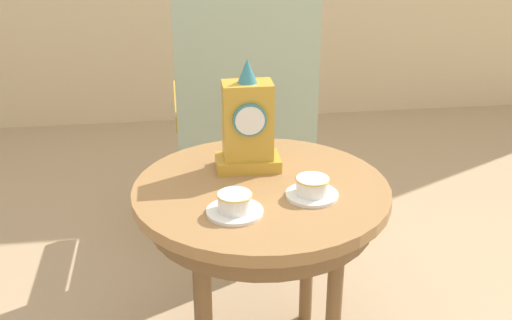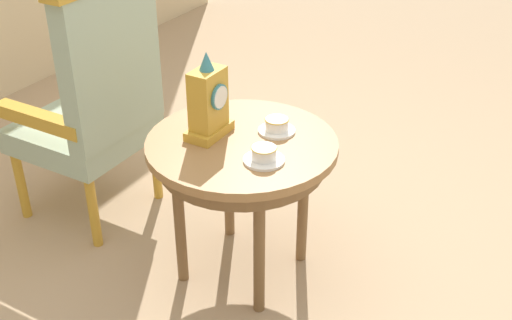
{
  "view_description": "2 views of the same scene",
  "coord_description": "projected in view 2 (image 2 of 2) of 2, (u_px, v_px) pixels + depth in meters",
  "views": [
    {
      "loc": [
        -0.29,
        -1.67,
        1.43
      ],
      "look_at": [
        -0.06,
        0.04,
        0.67
      ],
      "focal_mm": 45.98,
      "sensor_mm": 36.0,
      "label": 1
    },
    {
      "loc": [
        -1.89,
        -1.15,
        1.79
      ],
      "look_at": [
        0.03,
        -0.03,
        0.49
      ],
      "focal_mm": 45.85,
      "sensor_mm": 36.0,
      "label": 2
    }
  ],
  "objects": [
    {
      "name": "side_table",
      "position": [
        242.0,
        157.0,
        2.49
      ],
      "size": [
        0.73,
        0.73,
        0.61
      ],
      "color": "#9E7042",
      "rests_on": "ground"
    },
    {
      "name": "armchair",
      "position": [
        96.0,
        99.0,
        2.82
      ],
      "size": [
        0.56,
        0.53,
        1.14
      ],
      "color": "#9EB299",
      "rests_on": "ground"
    },
    {
      "name": "mantel_clock",
      "position": [
        208.0,
        103.0,
        2.42
      ],
      "size": [
        0.19,
        0.11,
        0.34
      ],
      "color": "gold",
      "rests_on": "side_table"
    },
    {
      "name": "teacup_left",
      "position": [
        264.0,
        155.0,
        2.31
      ],
      "size": [
        0.15,
        0.15,
        0.06
      ],
      "color": "white",
      "rests_on": "side_table"
    },
    {
      "name": "ground_plane",
      "position": [
        245.0,
        258.0,
        2.82
      ],
      "size": [
        10.0,
        10.0,
        0.0
      ],
      "primitive_type": "plane",
      "color": "tan"
    },
    {
      "name": "teacup_right",
      "position": [
        277.0,
        126.0,
        2.5
      ],
      "size": [
        0.14,
        0.14,
        0.06
      ],
      "color": "white",
      "rests_on": "side_table"
    }
  ]
}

